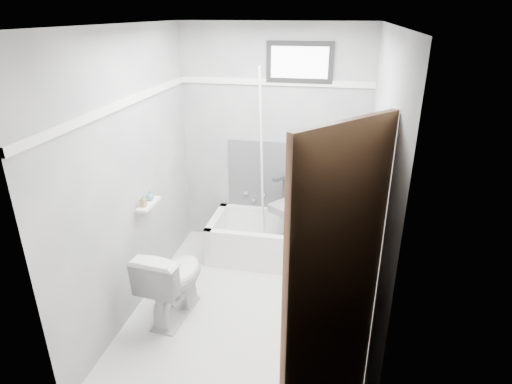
% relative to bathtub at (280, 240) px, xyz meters
% --- Properties ---
extents(floor, '(2.60, 2.60, 0.00)m').
position_rel_bathtub_xyz_m(floor, '(-0.15, -0.93, -0.21)').
color(floor, white).
rests_on(floor, ground).
extents(ceiling, '(2.60, 2.60, 0.00)m').
position_rel_bathtub_xyz_m(ceiling, '(-0.15, -0.93, 2.19)').
color(ceiling, silver).
rests_on(ceiling, floor).
extents(wall_back, '(2.00, 0.02, 2.40)m').
position_rel_bathtub_xyz_m(wall_back, '(-0.15, 0.37, 0.99)').
color(wall_back, slate).
rests_on(wall_back, floor).
extents(wall_front, '(2.00, 0.02, 2.40)m').
position_rel_bathtub_xyz_m(wall_front, '(-0.15, -2.23, 0.99)').
color(wall_front, slate).
rests_on(wall_front, floor).
extents(wall_left, '(0.02, 2.60, 2.40)m').
position_rel_bathtub_xyz_m(wall_left, '(-1.15, -0.93, 0.99)').
color(wall_left, slate).
rests_on(wall_left, floor).
extents(wall_right, '(0.02, 2.60, 2.40)m').
position_rel_bathtub_xyz_m(wall_right, '(0.85, -0.93, 0.99)').
color(wall_right, slate).
rests_on(wall_right, floor).
extents(bathtub, '(1.50, 0.70, 0.42)m').
position_rel_bathtub_xyz_m(bathtub, '(0.00, 0.00, 0.00)').
color(bathtub, white).
rests_on(bathtub, floor).
extents(office_chair, '(0.89, 0.89, 1.10)m').
position_rel_bathtub_xyz_m(office_chair, '(0.23, 0.03, 0.46)').
color(office_chair, slate).
rests_on(office_chair, bathtub).
extents(toilet, '(0.47, 0.75, 0.69)m').
position_rel_bathtub_xyz_m(toilet, '(-0.77, -1.13, 0.14)').
color(toilet, silver).
rests_on(toilet, floor).
extents(door, '(0.78, 0.78, 2.00)m').
position_rel_bathtub_xyz_m(door, '(0.83, -2.21, 0.79)').
color(door, '#562F20').
rests_on(door, floor).
extents(window, '(0.66, 0.04, 0.40)m').
position_rel_bathtub_xyz_m(window, '(0.10, 0.36, 1.81)').
color(window, black).
rests_on(window, wall_back).
extents(backerboard, '(1.50, 0.02, 0.78)m').
position_rel_bathtub_xyz_m(backerboard, '(0.10, 0.36, 0.59)').
color(backerboard, '#4C4C4F').
rests_on(backerboard, wall_back).
extents(trim_back, '(2.00, 0.02, 0.06)m').
position_rel_bathtub_xyz_m(trim_back, '(-0.15, 0.36, 1.61)').
color(trim_back, white).
rests_on(trim_back, wall_back).
extents(trim_left, '(0.02, 2.60, 0.06)m').
position_rel_bathtub_xyz_m(trim_left, '(-1.13, -0.93, 1.61)').
color(trim_left, white).
rests_on(trim_left, wall_left).
extents(pole, '(0.02, 0.30, 1.93)m').
position_rel_bathtub_xyz_m(pole, '(-0.23, 0.13, 0.84)').
color(pole, white).
rests_on(pole, bathtub).
extents(shelf, '(0.10, 0.32, 0.02)m').
position_rel_bathtub_xyz_m(shelf, '(-1.08, -0.81, 0.69)').
color(shelf, white).
rests_on(shelf, wall_left).
extents(soap_bottle_a, '(0.05, 0.05, 0.10)m').
position_rel_bathtub_xyz_m(soap_bottle_a, '(-1.09, -0.89, 0.76)').
color(soap_bottle_a, olive).
rests_on(soap_bottle_a, shelf).
extents(soap_bottle_b, '(0.10, 0.10, 0.09)m').
position_rel_bathtub_xyz_m(soap_bottle_b, '(-1.09, -0.75, 0.75)').
color(soap_bottle_b, teal).
rests_on(soap_bottle_b, shelf).
extents(faucet, '(0.26, 0.10, 0.16)m').
position_rel_bathtub_xyz_m(faucet, '(-0.35, 0.34, 0.34)').
color(faucet, silver).
rests_on(faucet, wall_back).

